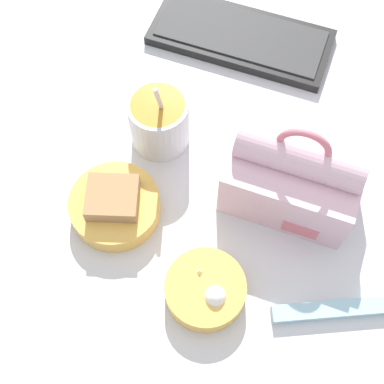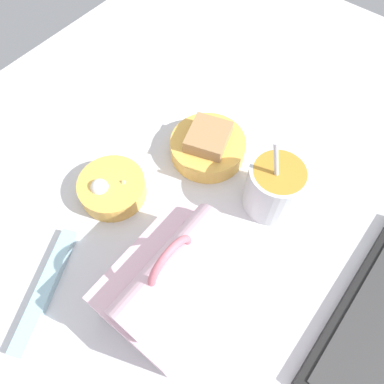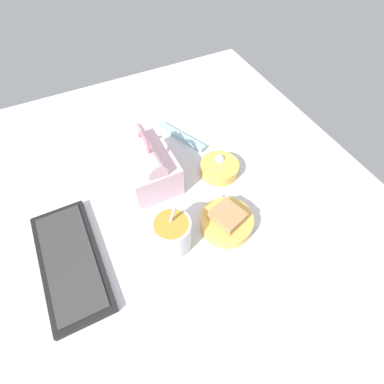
{
  "view_description": "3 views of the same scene",
  "coord_description": "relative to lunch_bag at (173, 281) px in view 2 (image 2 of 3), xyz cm",
  "views": [
    {
      "loc": [
        12.99,
        -33.79,
        78.77
      ],
      "look_at": [
        0.88,
        -0.63,
        7.0
      ],
      "focal_mm": 50.0,
      "sensor_mm": 36.0,
      "label": 1
    },
    {
      "loc": [
        24.94,
        18.57,
        59.96
      ],
      "look_at": [
        0.88,
        -0.63,
        7.0
      ],
      "focal_mm": 35.0,
      "sensor_mm": 36.0,
      "label": 2
    },
    {
      "loc": [
        -43.01,
        21.03,
        72.05
      ],
      "look_at": [
        0.88,
        -0.63,
        7.0
      ],
      "focal_mm": 28.0,
      "sensor_mm": 36.0,
      "label": 3
    }
  ],
  "objects": [
    {
      "name": "soup_cup",
      "position": [
        -22.8,
        2.65,
        -1.28
      ],
      "size": [
        9.62,
        9.62,
        16.08
      ],
      "color": "silver",
      "rests_on": "desk_surface"
    },
    {
      "name": "lunch_bag",
      "position": [
        0.0,
        0.0,
        0.0
      ],
      "size": [
        19.41,
        13.86,
        17.97
      ],
      "color": "beige",
      "rests_on": "desk_surface"
    },
    {
      "name": "desk_surface",
      "position": [
        -14.4,
        -6.77,
        -7.32
      ],
      "size": [
        140.0,
        110.0,
        2.0
      ],
      "color": "silver",
      "rests_on": "ground"
    },
    {
      "name": "chopstick_case",
      "position": [
        12.16,
        -15.73,
        -5.52
      ],
      "size": [
        18.97,
        10.48,
        1.6
      ],
      "color": "#99C6D6",
      "rests_on": "desk_surface"
    },
    {
      "name": "bento_bowl_sandwich",
      "position": [
        -24.39,
        -12.29,
        -4.02
      ],
      "size": [
        13.99,
        13.99,
        6.17
      ],
      "color": "#EAB24C",
      "rests_on": "desk_surface"
    },
    {
      "name": "bento_bowl_snacks",
      "position": [
        -6.91,
        -19.91,
        -4.38
      ],
      "size": [
        11.69,
        11.69,
        4.98
      ],
      "color": "#EAB24C",
      "rests_on": "desk_surface"
    }
  ]
}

